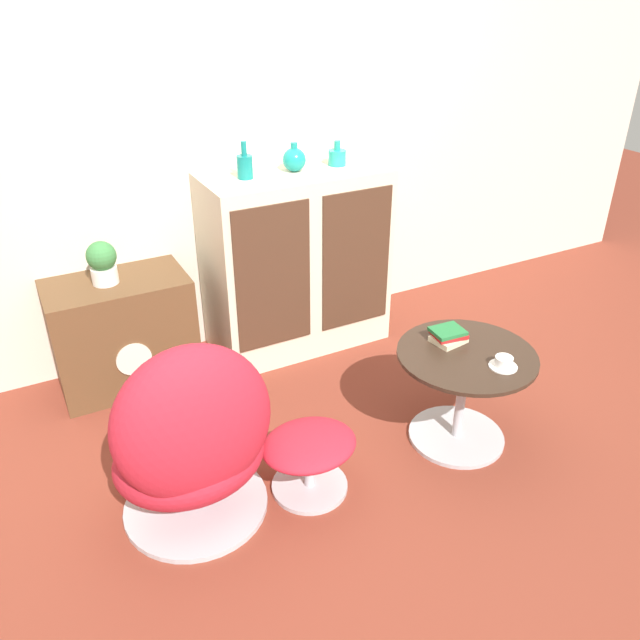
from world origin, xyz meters
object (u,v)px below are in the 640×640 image
Objects in this scene: ottoman at (309,451)px; vase_leftmost at (245,166)px; teacup at (504,363)px; egg_chair at (192,443)px; book_stack at (448,335)px; vase_inner_right at (337,157)px; vase_inner_left at (294,159)px; tv_console at (123,333)px; coffee_table at (463,387)px; sideboard at (296,261)px; potted_plant at (102,262)px.

vase_leftmost is (0.23, 1.14, 0.88)m from ottoman.
teacup reaches higher than ottoman.
egg_chair is 1.22m from book_stack.
vase_inner_left is at bearing -180.00° from vase_inner_right.
tv_console is 1.66m from book_stack.
coffee_table is at bearing -2.43° from ottoman.
ottoman is (0.48, -1.17, -0.09)m from tv_console.
vase_inner_left reaches higher than egg_chair.
vase_inner_left is 1.49m from teacup.
tv_console is 5.32× the size of vase_inner_right.
sideboard is 1.47× the size of tv_console.
vase_inner_right is (0.26, 0.00, 0.56)m from sideboard.
vase_inner_right is at bearing 89.57° from book_stack.
vase_inner_right is 0.81× the size of book_stack.
vase_inner_left is at bearing -1.97° from potted_plant.
sideboard reaches higher than potted_plant.
tv_console is 3.22× the size of potted_plant.
teacup is (0.83, -0.19, 0.29)m from ottoman.
coffee_table is at bearing -77.55° from vase_inner_left.
sideboard is 1.66× the size of coffee_table.
vase_inner_right is (1.24, -0.03, 0.77)m from tv_console.
tv_console is 1.46m from vase_inner_right.
coffee_table is (1.25, -1.21, -0.00)m from tv_console.
vase_inner_left reaches higher than tv_console.
book_stack is at bearing -63.57° from vase_leftmost.
egg_chair is 6.32× the size of vase_inner_right.
book_stack is (1.21, 0.02, 0.13)m from egg_chair.
vase_inner_right is 0.60× the size of potted_plant.
vase_inner_left is at bearing -0.00° from vase_leftmost.
vase_inner_right is at bearing 90.17° from coffee_table.
vase_leftmost reaches higher than book_stack.
potted_plant reaches higher than coffee_table.
potted_plant is at bearing 113.95° from ottoman.
vase_inner_right is (0.26, 0.00, -0.02)m from vase_inner_left.
potted_plant is at bearing 178.42° from vase_inner_right.
book_stack is (0.75, 0.09, 0.30)m from ottoman.
teacup is (1.29, -0.26, 0.11)m from egg_chair.
tv_console reaches higher than coffee_table.
teacup is (1.31, -1.36, 0.20)m from tv_console.
egg_chair is 2.06× the size of ottoman.
ottoman is 0.77m from coffee_table.
potted_plant is 1.69m from book_stack.
vase_inner_right is (0.76, 1.14, 0.87)m from ottoman.
vase_leftmost reaches higher than sideboard.
teacup is (0.32, -1.33, -0.59)m from vase_inner_left.
potted_plant is (-1.02, 0.04, 0.19)m from sideboard.
vase_leftmost is 0.86× the size of potted_plant.
ottoman is (0.46, -0.07, -0.18)m from egg_chair.
tv_console reaches higher than book_stack.
vase_leftmost is 1.54× the size of teacup.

